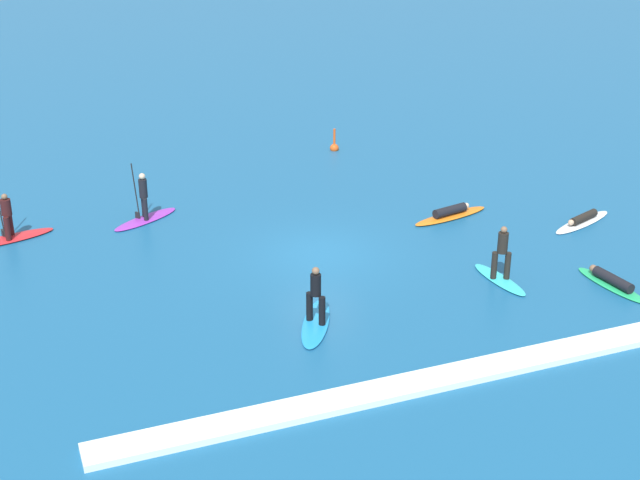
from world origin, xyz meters
TOP-DOWN VIEW (x-y plane):
  - ground_plane at (0.00, 0.00)m, footprint 120.00×120.00m
  - surfer_on_purple_board at (-4.84, 5.02)m, footprint 2.80×2.04m
  - surfer_on_green_board at (7.49, -5.47)m, footprint 0.94×2.84m
  - surfer_on_teal_board at (4.49, -3.92)m, footprint 0.80×2.54m
  - surfer_on_orange_board at (5.60, 1.26)m, footprint 3.33×1.35m
  - surfer_on_white_board at (9.75, -0.95)m, footprint 3.18×1.73m
  - surfer_on_blue_board at (-1.86, -4.47)m, footprint 2.01×2.91m
  - surfer_on_red_board at (-9.52, 4.95)m, footprint 3.11×1.53m
  - marker_buoy at (4.61, 10.11)m, footprint 0.39×0.39m
  - wave_crest at (0.00, -8.36)m, footprint 17.77×0.90m

SIDE VIEW (x-z plane):
  - ground_plane at x=0.00m, z-range 0.00..0.00m
  - wave_crest at x=0.00m, z-range 0.00..0.18m
  - surfer_on_white_board at x=9.75m, z-range -0.06..0.30m
  - surfer_on_orange_board at x=5.60m, z-range -0.08..0.37m
  - surfer_on_green_board at x=7.49m, z-range -0.05..0.35m
  - marker_buoy at x=4.61m, z-range -0.38..0.70m
  - surfer_on_red_board at x=-9.52m, z-range -0.75..1.53m
  - surfer_on_blue_board at x=-1.86m, z-range -0.50..1.30m
  - surfer_on_purple_board at x=-4.84m, z-range -0.63..1.53m
  - surfer_on_teal_board at x=4.49m, z-range -0.41..1.43m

